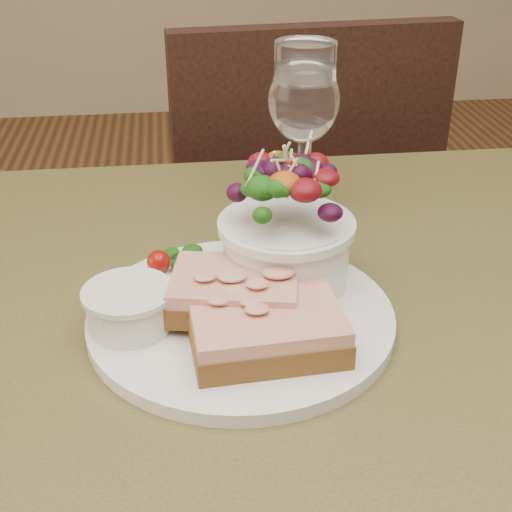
{
  "coord_description": "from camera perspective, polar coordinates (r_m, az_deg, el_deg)",
  "views": [
    {
      "loc": [
        -0.08,
        -0.48,
        1.1
      ],
      "look_at": [
        -0.02,
        0.03,
        0.81
      ],
      "focal_mm": 50.0,
      "sensor_mm": 36.0,
      "label": 1
    }
  ],
  "objects": [
    {
      "name": "cafe_table",
      "position": [
        0.67,
        1.8,
        -13.48
      ],
      "size": [
        0.8,
        0.8,
        0.75
      ],
      "color": "#42371C",
      "rests_on": "ground"
    },
    {
      "name": "chair_far",
      "position": [
        1.43,
        1.97,
        -5.16
      ],
      "size": [
        0.45,
        0.45,
        0.9
      ],
      "rotation": [
        0.0,
        0.0,
        3.23
      ],
      "color": "black",
      "rests_on": "ground"
    },
    {
      "name": "dinner_plate",
      "position": [
        0.61,
        -1.21,
        -4.92
      ],
      "size": [
        0.26,
        0.26,
        0.01
      ],
      "primitive_type": "cylinder",
      "color": "white",
      "rests_on": "cafe_table"
    },
    {
      "name": "sandwich_front",
      "position": [
        0.56,
        0.84,
        -5.8
      ],
      "size": [
        0.12,
        0.1,
        0.03
      ],
      "rotation": [
        0.0,
        0.0,
        0.07
      ],
      "color": "#4C2C14",
      "rests_on": "dinner_plate"
    },
    {
      "name": "sandwich_back",
      "position": [
        0.59,
        -1.73,
        -2.82
      ],
      "size": [
        0.12,
        0.1,
        0.03
      ],
      "rotation": [
        0.0,
        0.0,
        -0.2
      ],
      "color": "#4C2C14",
      "rests_on": "dinner_plate"
    },
    {
      "name": "ramekin",
      "position": [
        0.59,
        -10.13,
        -3.97
      ],
      "size": [
        0.07,
        0.07,
        0.04
      ],
      "color": "white",
      "rests_on": "dinner_plate"
    },
    {
      "name": "salad_bowl",
      "position": [
        0.63,
        2.46,
        2.74
      ],
      "size": [
        0.11,
        0.11,
        0.13
      ],
      "color": "white",
      "rests_on": "dinner_plate"
    },
    {
      "name": "garnish",
      "position": [
        0.67,
        -6.97,
        -0.39
      ],
      "size": [
        0.05,
        0.04,
        0.02
      ],
      "color": "#113B0A",
      "rests_on": "dinner_plate"
    },
    {
      "name": "wine_glass",
      "position": [
        0.77,
        3.85,
        11.95
      ],
      "size": [
        0.08,
        0.08,
        0.18
      ],
      "color": "white",
      "rests_on": "cafe_table"
    }
  ]
}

